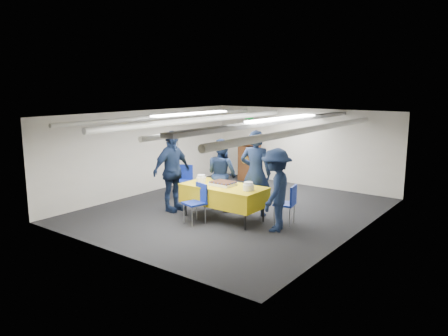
{
  "coord_description": "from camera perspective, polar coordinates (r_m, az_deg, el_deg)",
  "views": [
    {
      "loc": [
        5.94,
        -8.26,
        2.97
      ],
      "look_at": [
        -0.14,
        -0.2,
        1.05
      ],
      "focal_mm": 35.0,
      "sensor_mm": 36.0,
      "label": 1
    }
  ],
  "objects": [
    {
      "name": "sailor_b",
      "position": [
        10.53,
        -0.26,
        -0.8
      ],
      "size": [
        0.95,
        0.8,
        1.72
      ],
      "primitive_type": "imported",
      "rotation": [
        0.0,
        0.0,
        2.95
      ],
      "color": "black",
      "rests_on": "ground"
    },
    {
      "name": "plate_stack_left",
      "position": [
        10.04,
        -3.0,
        -1.43
      ],
      "size": [
        0.22,
        0.22,
        0.18
      ],
      "color": "white",
      "rests_on": "serving_table"
    },
    {
      "name": "chair_near",
      "position": [
        9.54,
        -3.48,
        -4.06
      ],
      "size": [
        0.52,
        0.52,
        0.87
      ],
      "color": "gray",
      "rests_on": "ground"
    },
    {
      "name": "chair_right",
      "position": [
        9.48,
        8.41,
        -4.25
      ],
      "size": [
        0.5,
        0.5,
        0.87
      ],
      "color": "gray",
      "rests_on": "ground"
    },
    {
      "name": "sheet_cake",
      "position": [
        9.74,
        -0.13,
        -2.02
      ],
      "size": [
        0.53,
        0.41,
        0.09
      ],
      "color": "white",
      "rests_on": "serving_table"
    },
    {
      "name": "sailor_a",
      "position": [
        10.01,
        4.15,
        -0.67
      ],
      "size": [
        0.83,
        0.66,
        1.98
      ],
      "primitive_type": "imported",
      "rotation": [
        0.0,
        0.0,
        3.43
      ],
      "color": "black",
      "rests_on": "ground"
    },
    {
      "name": "sailor_d",
      "position": [
        9.01,
        6.81,
        -2.86
      ],
      "size": [
        0.91,
        1.24,
        1.72
      ],
      "primitive_type": "imported",
      "rotation": [
        0.0,
        0.0,
        -1.3
      ],
      "color": "black",
      "rests_on": "ground"
    },
    {
      "name": "podium",
      "position": [
        13.79,
        3.26,
        0.92
      ],
      "size": [
        0.62,
        0.53,
        1.25
      ],
      "color": "brown",
      "rests_on": "ground"
    },
    {
      "name": "sailor_c",
      "position": [
        10.42,
        -6.82,
        -0.41
      ],
      "size": [
        0.51,
        1.15,
        1.93
      ],
      "primitive_type": "imported",
      "rotation": [
        0.0,
        0.0,
        1.53
      ],
      "color": "black",
      "rests_on": "ground"
    },
    {
      "name": "ground",
      "position": [
        10.6,
        1.25,
        -5.51
      ],
      "size": [
        7.0,
        7.0,
        0.0
      ],
      "primitive_type": "plane",
      "color": "black",
      "rests_on": "ground"
    },
    {
      "name": "serving_table",
      "position": [
        9.77,
        -0.04,
        -3.52
      ],
      "size": [
        1.9,
        0.94,
        0.77
      ],
      "color": "black",
      "rests_on": "ground"
    },
    {
      "name": "room_shell",
      "position": [
        10.52,
        3.0,
        4.43
      ],
      "size": [
        6.0,
        7.0,
        2.3
      ],
      "color": "beige",
      "rests_on": "ground"
    },
    {
      "name": "plate_stack_right",
      "position": [
        9.27,
        3.22,
        -2.44
      ],
      "size": [
        0.23,
        0.23,
        0.18
      ],
      "color": "white",
      "rests_on": "serving_table"
    },
    {
      "name": "chair_left",
      "position": [
        11.73,
        -5.2,
        -1.27
      ],
      "size": [
        0.53,
        0.53,
        0.87
      ],
      "color": "gray",
      "rests_on": "ground"
    }
  ]
}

